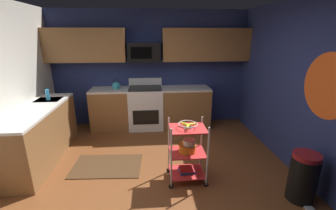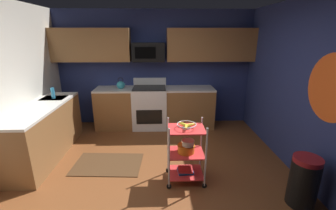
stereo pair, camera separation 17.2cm
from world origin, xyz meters
name	(u,v)px [view 1 (the left image)]	position (x,y,z in m)	size (l,w,h in m)	color
floor	(154,183)	(0.00, 0.00, -0.02)	(4.40, 4.80, 0.04)	brown
wall_back	(150,69)	(0.00, 2.43, 1.30)	(4.52, 0.06, 2.60)	navy
wall_right	(314,93)	(2.23, 0.00, 1.30)	(0.06, 4.80, 2.60)	navy
wall_flower_decal	(327,86)	(2.20, -0.25, 1.45)	(0.85, 0.85, 0.00)	#E5591E
counter_run	(111,117)	(-0.82, 1.55, 0.46)	(3.53, 2.56, 0.92)	brown
oven_range	(146,107)	(-0.12, 2.10, 0.48)	(0.76, 0.65, 1.10)	white
upper_cabinets	(151,45)	(0.03, 2.23, 1.85)	(4.40, 0.33, 0.70)	brown
microwave	(144,52)	(-0.12, 2.21, 1.70)	(0.70, 0.39, 0.40)	black
rolling_cart	(187,152)	(0.49, 0.02, 0.45)	(0.57, 0.42, 0.91)	silver
fruit_bowl	(188,125)	(0.49, 0.02, 0.88)	(0.27, 0.27, 0.07)	silver
mixing_bowl_large	(187,148)	(0.49, 0.02, 0.52)	(0.25, 0.25, 0.11)	orange
mixing_bowl_small	(189,142)	(0.51, 0.01, 0.62)	(0.18, 0.18, 0.08)	silver
book_stack	(187,170)	(0.49, 0.02, 0.16)	(0.24, 0.20, 0.06)	#1E4C8C
kettle	(116,86)	(-0.75, 2.10, 1.00)	(0.21, 0.18, 0.26)	teal
dish_soap_bottle	(48,95)	(-1.88, 1.32, 1.02)	(0.06, 0.06, 0.20)	#2D8CBF
trash_can	(303,177)	(1.90, -0.52, 0.33)	(0.34, 0.42, 0.66)	black
floor_rug	(107,166)	(-0.76, 0.48, 0.01)	(1.10, 0.70, 0.01)	#472D19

